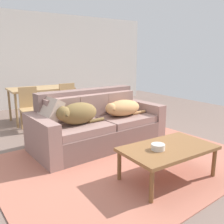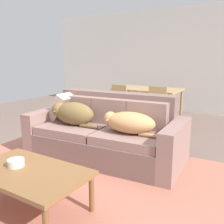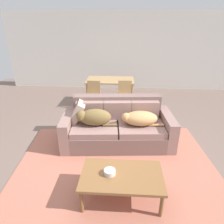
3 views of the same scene
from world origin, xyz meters
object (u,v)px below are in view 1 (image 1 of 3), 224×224
(dining_table, at_px, (41,91))
(dining_chair_near_left, at_px, (30,106))
(bowl_on_coffee_table, at_px, (158,147))
(dining_chair_near_right, at_px, (70,102))
(throw_pillow_by_left_arm, at_px, (49,112))
(dog_on_right_cushion, at_px, (122,108))
(couch, at_px, (97,125))
(coffee_table, at_px, (168,150))
(dog_on_left_cushion, at_px, (77,114))

(dining_table, relative_size, dining_chair_near_left, 1.59)
(dining_table, distance_m, dining_chair_near_left, 0.77)
(bowl_on_coffee_table, xyz_separation_m, dining_chair_near_right, (0.19, 3.00, 0.05))
(throw_pillow_by_left_arm, bearing_deg, dining_chair_near_right, 57.00)
(dining_table, bearing_deg, dog_on_right_cushion, -71.80)
(couch, relative_size, dining_chair_near_left, 2.62)
(dining_chair_near_right, bearing_deg, throw_pillow_by_left_arm, -125.31)
(bowl_on_coffee_table, bearing_deg, coffee_table, -0.85)
(dining_table, bearing_deg, throw_pillow_by_left_arm, -103.96)
(dog_on_left_cushion, height_order, throw_pillow_by_left_arm, throw_pillow_by_left_arm)
(couch, height_order, throw_pillow_by_left_arm, couch)
(couch, relative_size, dog_on_right_cushion, 2.75)
(dog_on_left_cushion, height_order, dining_chair_near_right, dining_chair_near_right)
(dining_chair_near_left, xyz_separation_m, dining_chair_near_right, (0.86, -0.01, 0.01))
(dog_on_right_cushion, bearing_deg, throw_pillow_by_left_arm, 169.75)
(dog_on_right_cushion, distance_m, throw_pillow_by_left_arm, 1.26)
(bowl_on_coffee_table, distance_m, dining_table, 3.64)
(dog_on_left_cushion, bearing_deg, coffee_table, -70.84)
(throw_pillow_by_left_arm, relative_size, dining_table, 0.31)
(dining_chair_near_right, bearing_deg, dining_table, 123.12)
(dog_on_right_cushion, relative_size, dining_chair_near_left, 0.95)
(coffee_table, bearing_deg, dog_on_left_cushion, 113.60)
(bowl_on_coffee_table, height_order, dining_chair_near_right, dining_chair_near_right)
(dining_table, height_order, dining_chair_near_left, dining_chair_near_left)
(dining_chair_near_left, bearing_deg, dining_chair_near_right, 2.50)
(couch, distance_m, dog_on_right_cushion, 0.52)
(dog_on_right_cushion, relative_size, dining_chair_near_right, 0.93)
(dining_table, bearing_deg, dining_chair_near_right, -54.57)
(dining_chair_near_right, bearing_deg, dining_chair_near_left, 176.99)
(bowl_on_coffee_table, bearing_deg, throw_pillow_by_left_arm, 116.91)
(throw_pillow_by_left_arm, height_order, coffee_table, throw_pillow_by_left_arm)
(dining_chair_near_left, distance_m, dining_chair_near_right, 0.86)
(couch, xyz_separation_m, dining_chair_near_left, (-0.72, 1.48, 0.14))
(dog_on_right_cushion, bearing_deg, bowl_on_coffee_table, -113.48)
(throw_pillow_by_left_arm, distance_m, dining_chair_near_left, 1.50)
(dog_on_left_cushion, relative_size, dining_chair_near_left, 0.91)
(dog_on_right_cushion, height_order, dining_chair_near_right, dining_chair_near_right)
(dining_chair_near_left, height_order, dining_chair_near_right, dining_chair_near_right)
(dog_on_left_cushion, distance_m, throw_pillow_by_left_arm, 0.41)
(bowl_on_coffee_table, bearing_deg, dog_on_left_cushion, 107.31)
(bowl_on_coffee_table, bearing_deg, dining_chair_near_left, 102.62)
(dog_on_left_cushion, bearing_deg, couch, 19.39)
(couch, xyz_separation_m, bowl_on_coffee_table, (-0.05, -1.53, 0.11))
(couch, height_order, dog_on_left_cushion, couch)
(dog_on_left_cushion, relative_size, dining_table, 0.57)
(coffee_table, xyz_separation_m, dining_table, (-0.42, 3.62, 0.33))
(couch, relative_size, dog_on_left_cushion, 2.89)
(dog_on_left_cushion, relative_size, bowl_on_coffee_table, 4.89)
(couch, distance_m, coffee_table, 1.54)
(bowl_on_coffee_table, bearing_deg, couch, 88.17)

